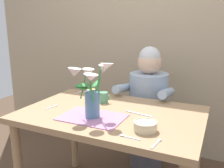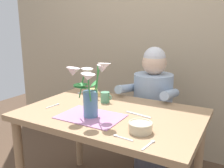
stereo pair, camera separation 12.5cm
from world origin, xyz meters
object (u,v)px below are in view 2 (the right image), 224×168
Objects in this scene: ceramic_mug at (94,94)px; tea_cup at (105,97)px; ceramic_bowl at (140,127)px; seated_person at (152,111)px; flower_vase at (90,88)px; dinner_knife at (138,115)px.

ceramic_mug is 0.13m from tea_cup.
seated_person is at bearing 105.40° from ceramic_bowl.
flower_vase is 0.36m from dinner_knife.
flower_vase reaches higher than ceramic_mug.
seated_person is 0.86m from flower_vase.
ceramic_mug is (-0.20, 0.34, -0.15)m from flower_vase.
ceramic_bowl is 1.46× the size of ceramic_mug.
tea_cup is at bearing 168.68° from dinner_knife.
flower_vase is at bearing 172.39° from ceramic_bowl.
seated_person is at bearing 110.60° from dinner_knife.
flower_vase is 2.61× the size of ceramic_bowl.
seated_person is 8.35× the size of ceramic_bowl.
ceramic_bowl is 0.72× the size of dinner_knife.
dinner_knife is 2.04× the size of tea_cup.
flower_vase is (-0.14, -0.76, 0.37)m from seated_person.
dinner_knife is 2.04× the size of ceramic_mug.
tea_cup is at bearing -15.91° from ceramic_mug.
ceramic_bowl is (0.37, -0.05, -0.16)m from flower_vase.
tea_cup is (0.13, -0.04, 0.00)m from ceramic_mug.
ceramic_bowl is at bearing -54.04° from dinner_knife.
seated_person is 0.55m from tea_cup.
ceramic_bowl is (0.22, -0.81, 0.21)m from seated_person.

